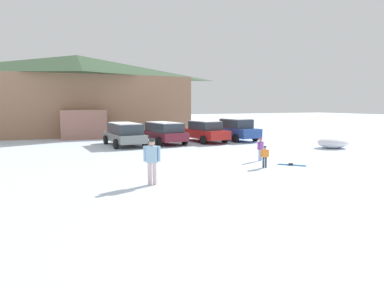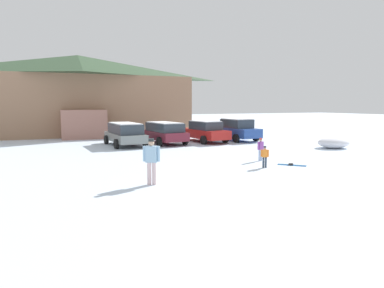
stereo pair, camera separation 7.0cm
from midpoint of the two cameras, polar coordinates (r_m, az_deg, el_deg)
ground at (r=11.92m, az=18.92°, el=-7.68°), size 160.00×160.00×0.00m
ski_lodge at (r=35.07m, az=-18.25°, el=7.86°), size 21.00×11.60×7.52m
parked_grey_wagon at (r=24.16m, az=-11.02°, el=1.77°), size 2.32×4.76×1.59m
parked_maroon_van at (r=24.92m, az=-4.55°, el=2.00°), size 2.52×4.54×1.57m
parked_red_sedan at (r=26.12m, az=2.14°, el=2.16°), size 2.47×4.95×1.62m
parked_blue_hatchback at (r=27.44m, az=7.33°, el=2.42°), size 2.45×4.80×1.74m
skier_child_in_purple_jacket at (r=17.74m, az=11.46°, el=-0.65°), size 0.42×0.23×1.16m
skier_child_in_orange_jacket at (r=15.85m, az=12.15°, el=-1.89°), size 0.32×0.25×0.99m
skier_adult_in_blue_parka at (r=12.26m, az=-6.60°, el=-2.46°), size 0.56×0.40×1.67m
pair_of_skis at (r=16.86m, az=16.37°, el=-3.35°), size 1.10×1.15×0.08m
plowed_snow_pile at (r=24.31m, az=22.63°, el=0.22°), size 2.16×1.73×0.73m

